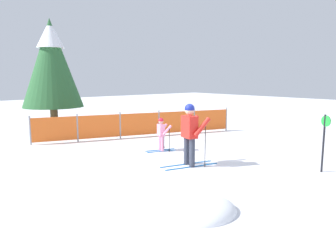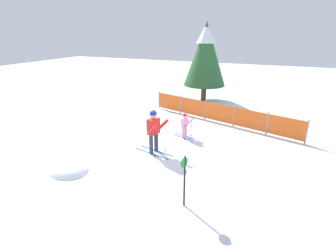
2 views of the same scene
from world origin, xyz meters
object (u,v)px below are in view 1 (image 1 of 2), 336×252
skier_child (162,132)px  safety_fence (140,124)px  skier_adult (190,129)px  conifer_far (51,62)px  trail_marker (324,137)px

skier_child → safety_fence: size_ratio=0.14×
safety_fence → skier_adult: bearing=-108.4°
skier_child → conifer_far: conifer_far is taller
skier_adult → skier_child: (0.55, 1.91, -0.38)m
conifer_far → trail_marker: 11.59m
skier_adult → conifer_far: bearing=107.1°
safety_fence → trail_marker: size_ratio=5.33×
skier_adult → skier_child: skier_adult is taller
safety_fence → conifer_far: conifer_far is taller
skier_adult → safety_fence: bearing=85.5°
skier_child → trail_marker: bearing=-52.8°
conifer_far → skier_child: bearing=-81.1°
skier_adult → safety_fence: skier_adult is taller
skier_child → conifer_far: size_ratio=0.22×
skier_adult → safety_fence: (1.47, 4.44, -0.49)m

